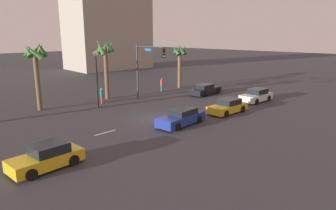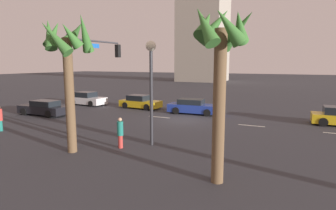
{
  "view_description": "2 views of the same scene",
  "coord_description": "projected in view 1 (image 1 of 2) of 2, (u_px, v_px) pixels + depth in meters",
  "views": [
    {
      "loc": [
        -18.02,
        -18.77,
        7.39
      ],
      "look_at": [
        0.66,
        -0.8,
        1.28
      ],
      "focal_mm": 32.29,
      "sensor_mm": 36.0,
      "label": 1
    },
    {
      "loc": [
        -8.46,
        20.62,
        4.53
      ],
      "look_at": [
        1.58,
        -0.41,
        1.04
      ],
      "focal_mm": 29.51,
      "sensor_mm": 36.0,
      "label": 2
    }
  ],
  "objects": [
    {
      "name": "car_0",
      "position": [
        256.0,
        96.0,
        33.8
      ],
      "size": [
        4.28,
        2.1,
        1.43
      ],
      "color": "silver",
      "rests_on": "ground_plane"
    },
    {
      "name": "palm_tree_1",
      "position": [
        105.0,
        55.0,
        34.19
      ],
      "size": [
        2.48,
        2.48,
        6.95
      ],
      "color": "brown",
      "rests_on": "ground_plane"
    },
    {
      "name": "car_1",
      "position": [
        47.0,
        157.0,
        16.96
      ],
      "size": [
        4.01,
        1.96,
        1.39
      ],
      "color": "gold",
      "rests_on": "ground_plane"
    },
    {
      "name": "car_4",
      "position": [
        181.0,
        117.0,
        25.07
      ],
      "size": [
        4.75,
        2.02,
        1.34
      ],
      "color": "navy",
      "rests_on": "ground_plane"
    },
    {
      "name": "palm_tree_2",
      "position": [
        180.0,
        57.0,
        41.78
      ],
      "size": [
        2.08,
        2.34,
        6.15
      ],
      "color": "brown",
      "rests_on": "ground_plane"
    },
    {
      "name": "car_3",
      "position": [
        206.0,
        90.0,
        37.63
      ],
      "size": [
        4.71,
        1.88,
        1.32
      ],
      "color": "black",
      "rests_on": "ground_plane"
    },
    {
      "name": "building_1",
      "position": [
        107.0,
        16.0,
        64.08
      ],
      "size": [
        17.05,
        12.05,
        22.05
      ],
      "primitive_type": "cube",
      "rotation": [
        0.0,
        0.0,
        -0.08
      ],
      "color": "#9E9384",
      "rests_on": "ground_plane"
    },
    {
      "name": "lane_stripe_1",
      "position": [
        31.0,
        153.0,
        19.21
      ],
      "size": [
        2.03,
        0.14,
        0.01
      ],
      "primitive_type": "cube",
      "color": "silver",
      "rests_on": "ground_plane"
    },
    {
      "name": "palm_tree_3",
      "position": [
        36.0,
        60.0,
        28.95
      ],
      "size": [
        2.48,
        2.65,
        6.74
      ],
      "color": "brown",
      "rests_on": "ground_plane"
    },
    {
      "name": "car_2",
      "position": [
        228.0,
        106.0,
        28.9
      ],
      "size": [
        4.34,
        2.07,
        1.35
      ],
      "color": "gold",
      "rests_on": "ground_plane"
    },
    {
      "name": "ground_plane",
      "position": [
        156.0,
        119.0,
        27.0
      ],
      "size": [
        220.0,
        220.0,
        0.0
      ],
      "primitive_type": "plane",
      "color": "#333338"
    },
    {
      "name": "pedestrian_1",
      "position": [
        162.0,
        85.0,
        39.69
      ],
      "size": [
        0.55,
        0.55,
        1.73
      ],
      "color": "#1E7266",
      "rests_on": "ground_plane"
    },
    {
      "name": "streetlamp",
      "position": [
        96.0,
        68.0,
        30.28
      ],
      "size": [
        0.56,
        0.56,
        5.76
      ],
      "color": "#2D2D33",
      "rests_on": "ground_plane"
    },
    {
      "name": "traffic_signal",
      "position": [
        146.0,
        63.0,
        33.16
      ],
      "size": [
        0.66,
        4.93,
        6.3
      ],
      "color": "#38383D",
      "rests_on": "ground_plane"
    },
    {
      "name": "lane_stripe_3",
      "position": [
        173.0,
        114.0,
        28.56
      ],
      "size": [
        1.97,
        0.14,
        0.01
      ],
      "primitive_type": "cube",
      "color": "silver",
      "rests_on": "ground_plane"
    },
    {
      "name": "lane_stripe_2",
      "position": [
        105.0,
        133.0,
        23.18
      ],
      "size": [
        1.92,
        0.14,
        0.01
      ],
      "primitive_type": "cube",
      "color": "silver",
      "rests_on": "ground_plane"
    },
    {
      "name": "pedestrian_0",
      "position": [
        102.0,
        96.0,
        32.72
      ],
      "size": [
        0.34,
        0.34,
        1.68
      ],
      "color": "#BF3833",
      "rests_on": "ground_plane"
    }
  ]
}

